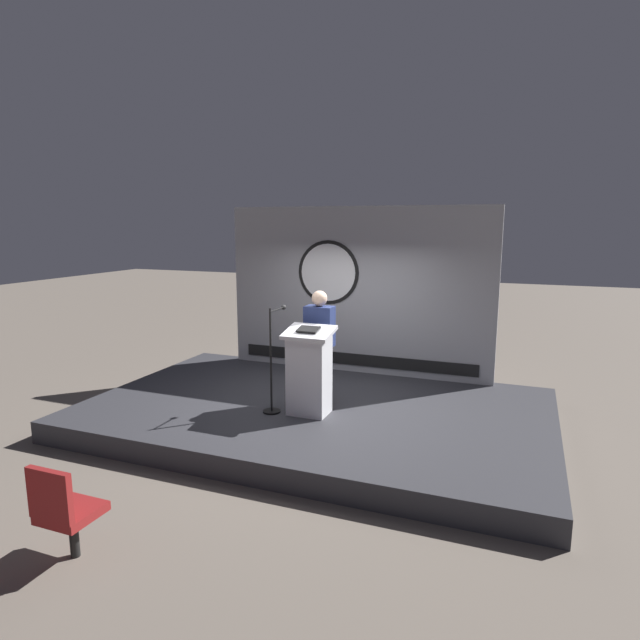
{
  "coord_description": "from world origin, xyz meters",
  "views": [
    {
      "loc": [
        2.69,
        -6.76,
        2.85
      ],
      "look_at": [
        0.05,
        0.02,
        1.52
      ],
      "focal_mm": 30.03,
      "sensor_mm": 36.0,
      "label": 1
    }
  ],
  "objects_px": {
    "speaker_person": "(319,346)",
    "audience_chair_right": "(64,508)",
    "microphone_stand": "(273,375)",
    "podium": "(309,371)"
  },
  "relations": [
    {
      "from": "speaker_person",
      "to": "microphone_stand",
      "type": "bearing_deg",
      "value": -128.48
    },
    {
      "from": "speaker_person",
      "to": "audience_chair_right",
      "type": "bearing_deg",
      "value": -102.08
    },
    {
      "from": "microphone_stand",
      "to": "audience_chair_right",
      "type": "bearing_deg",
      "value": -96.37
    },
    {
      "from": "audience_chair_right",
      "to": "speaker_person",
      "type": "bearing_deg",
      "value": 77.92
    },
    {
      "from": "speaker_person",
      "to": "audience_chair_right",
      "type": "relative_size",
      "value": 1.82
    },
    {
      "from": "speaker_person",
      "to": "microphone_stand",
      "type": "distance_m",
      "value": 0.79
    },
    {
      "from": "podium",
      "to": "speaker_person",
      "type": "distance_m",
      "value": 0.54
    },
    {
      "from": "podium",
      "to": "audience_chair_right",
      "type": "bearing_deg",
      "value": -104.4
    },
    {
      "from": "podium",
      "to": "speaker_person",
      "type": "relative_size",
      "value": 0.74
    },
    {
      "from": "speaker_person",
      "to": "podium",
      "type": "bearing_deg",
      "value": -85.35
    }
  ]
}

